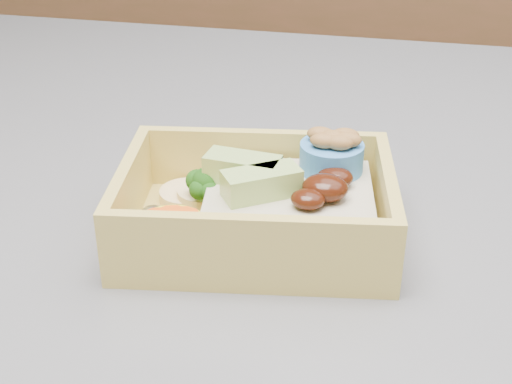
# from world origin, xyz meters

# --- Properties ---
(bento_box) EXTENTS (0.20, 0.16, 0.07)m
(bento_box) POSITION_xyz_m (0.06, -0.17, 0.94)
(bento_box) COLOR #D5BA58
(bento_box) RESTS_ON island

